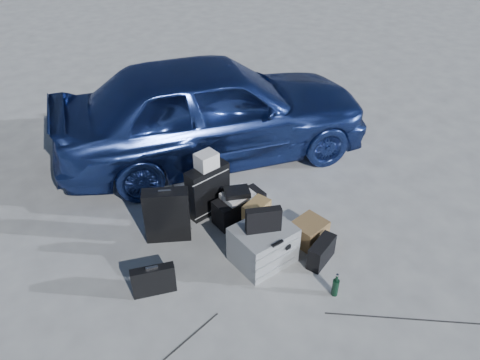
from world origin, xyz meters
name	(u,v)px	position (x,y,z in m)	size (l,w,h in m)	color
ground	(263,273)	(0.00, 0.00, 0.00)	(60.00, 60.00, 0.00)	beige
car	(213,109)	(0.65, 2.36, 0.74)	(1.74, 4.32, 1.47)	#2A418E
pelican_case	(263,245)	(0.11, 0.17, 0.22)	(0.61, 0.50, 0.44)	#A2A6A8
laptop_bag	(264,220)	(0.09, 0.16, 0.58)	(0.37, 0.09, 0.27)	black
briefcase	(154,281)	(-1.08, 0.33, 0.17)	(0.43, 0.10, 0.34)	black
suitcase_left	(167,215)	(-0.63, 1.02, 0.33)	(0.50, 0.18, 0.65)	black
suitcase_right	(208,190)	(-0.02, 1.22, 0.32)	(0.53, 0.19, 0.64)	black
white_carton	(206,161)	(-0.01, 1.23, 0.74)	(0.24, 0.19, 0.19)	white
duffel_bag	(239,208)	(0.24, 0.92, 0.16)	(0.63, 0.27, 0.31)	black
flat_box_white	(237,195)	(0.22, 0.92, 0.34)	(0.35, 0.26, 0.06)	white
flat_box_black	(237,192)	(0.21, 0.91, 0.41)	(0.29, 0.21, 0.06)	black
kraft_bag	(256,218)	(0.29, 0.60, 0.21)	(0.32, 0.19, 0.42)	#A68248
cardboard_box	(309,232)	(0.72, 0.17, 0.13)	(0.36, 0.31, 0.27)	brown
messenger_bag	(322,252)	(0.64, -0.16, 0.14)	(0.39, 0.15, 0.28)	black
green_bottle	(336,285)	(0.47, -0.60, 0.13)	(0.07, 0.07, 0.27)	black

